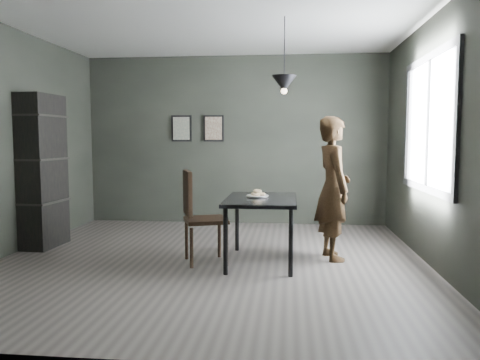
# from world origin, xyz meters

# --- Properties ---
(ground) EXTENTS (5.00, 5.00, 0.00)m
(ground) POSITION_xyz_m (0.00, 0.00, 0.00)
(ground) COLOR #36312E
(ground) RESTS_ON ground
(back_wall) EXTENTS (5.00, 0.10, 2.80)m
(back_wall) POSITION_xyz_m (0.00, 2.50, 1.40)
(back_wall) COLOR black
(back_wall) RESTS_ON ground
(ceiling) EXTENTS (5.00, 5.00, 0.02)m
(ceiling) POSITION_xyz_m (0.00, 0.00, 2.80)
(ceiling) COLOR silver
(ceiling) RESTS_ON ground
(window_assembly) EXTENTS (0.04, 1.96, 1.56)m
(window_assembly) POSITION_xyz_m (2.47, 0.20, 1.60)
(window_assembly) COLOR white
(window_assembly) RESTS_ON ground
(cafe_table) EXTENTS (0.80, 1.20, 0.75)m
(cafe_table) POSITION_xyz_m (0.60, 0.00, 0.67)
(cafe_table) COLOR black
(cafe_table) RESTS_ON ground
(white_plate) EXTENTS (0.23, 0.23, 0.01)m
(white_plate) POSITION_xyz_m (0.55, 0.09, 0.76)
(white_plate) COLOR silver
(white_plate) RESTS_ON cafe_table
(donut_pile) EXTENTS (0.17, 0.18, 0.08)m
(donut_pile) POSITION_xyz_m (0.55, 0.09, 0.79)
(donut_pile) COLOR beige
(donut_pile) RESTS_ON white_plate
(woman) EXTENTS (0.54, 0.69, 1.69)m
(woman) POSITION_xyz_m (1.43, 0.26, 0.84)
(woman) COLOR black
(woman) RESTS_ON ground
(wood_chair) EXTENTS (0.59, 0.59, 1.07)m
(wood_chair) POSITION_xyz_m (-0.12, -0.11, 0.61)
(wood_chair) COLOR black
(wood_chair) RESTS_ON ground
(shelf_unit) EXTENTS (0.41, 0.69, 2.00)m
(shelf_unit) POSITION_xyz_m (-2.32, 0.50, 1.00)
(shelf_unit) COLOR black
(shelf_unit) RESTS_ON ground
(pendant_lamp) EXTENTS (0.28, 0.28, 0.86)m
(pendant_lamp) POSITION_xyz_m (0.85, 0.10, 2.05)
(pendant_lamp) COLOR black
(pendant_lamp) RESTS_ON ground
(framed_print_left) EXTENTS (0.34, 0.04, 0.44)m
(framed_print_left) POSITION_xyz_m (-0.90, 2.47, 1.60)
(framed_print_left) COLOR black
(framed_print_left) RESTS_ON ground
(framed_print_right) EXTENTS (0.34, 0.04, 0.44)m
(framed_print_right) POSITION_xyz_m (-0.35, 2.47, 1.60)
(framed_print_right) COLOR black
(framed_print_right) RESTS_ON ground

